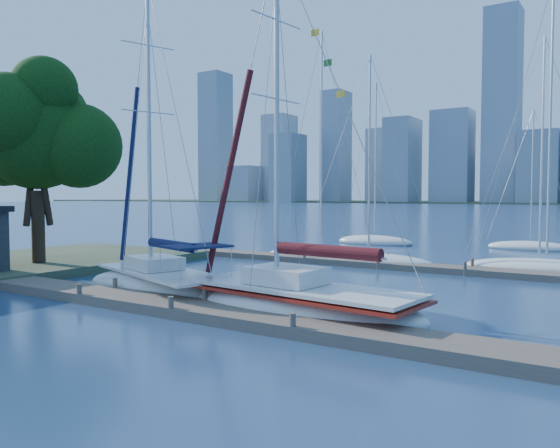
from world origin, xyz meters
The scene contains 13 objects.
ground centered at (0.00, 0.00, 0.00)m, with size 700.00×700.00×0.00m, color navy.
near_dock centered at (0.00, 0.00, 0.20)m, with size 26.00×2.00×0.40m, color #4E4539.
far_dock centered at (2.00, 16.00, 0.18)m, with size 30.00×1.80×0.36m, color #4E4539.
shore centered at (-17.00, 3.00, 0.25)m, with size 12.00×22.00×0.50m, color #38472D.
tree centered at (-14.83, 3.80, 7.99)m, with size 8.83×8.06×11.83m.
sailboat_navy centered at (-3.87, 2.47, 1.12)m, with size 9.12×5.48×14.43m.
sailboat_maroon centered at (3.61, 1.89, 1.01)m, with size 9.69×4.05×13.99m.
bg_boat_1 centered at (-4.07, 17.55, 0.29)m, with size 8.65×3.91×15.58m.
bg_boat_2 centered at (-0.31, 16.86, 0.27)m, with size 8.61×5.57×13.36m.
bg_boat_3 centered at (9.21, 18.56, 0.27)m, with size 8.11×2.59×13.42m.
bg_boat_4 centered at (9.61, 18.30, 0.31)m, with size 8.95×5.32×16.37m.
bg_boat_6 centered at (-5.64, 30.41, 0.30)m, with size 7.28×3.42×14.56m.
bg_boat_7 centered at (6.76, 32.55, 0.24)m, with size 6.80×3.51×11.43m.
Camera 1 is at (13.45, -14.68, 4.33)m, focal length 35.00 mm.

